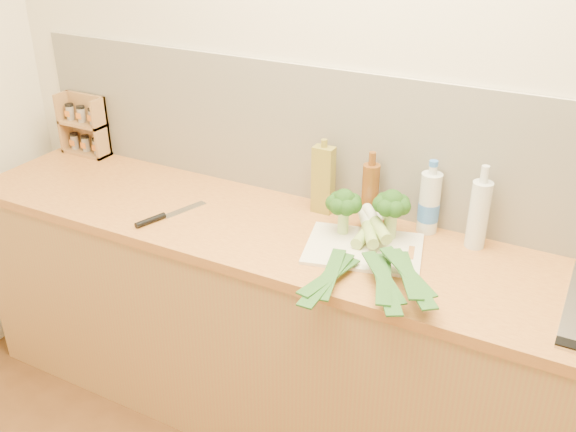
% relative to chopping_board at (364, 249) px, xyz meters
% --- Properties ---
extents(room_shell, '(3.50, 3.50, 3.50)m').
position_rel_chopping_board_xyz_m(room_shell, '(-0.07, 0.29, 0.26)').
color(room_shell, beige).
rests_on(room_shell, ground).
extents(counter, '(3.20, 0.62, 0.90)m').
position_rel_chopping_board_xyz_m(counter, '(-0.07, 0.00, -0.46)').
color(counter, '#A48244').
rests_on(counter, ground).
extents(chopping_board, '(0.46, 0.38, 0.01)m').
position_rel_chopping_board_xyz_m(chopping_board, '(0.00, 0.00, 0.00)').
color(chopping_board, white).
rests_on(chopping_board, counter).
extents(broccoli_left, '(0.13, 0.13, 0.17)m').
position_rel_chopping_board_xyz_m(broccoli_left, '(-0.11, 0.06, 0.12)').
color(broccoli_left, '#A8CD77').
rests_on(broccoli_left, chopping_board).
extents(broccoli_right, '(0.13, 0.14, 0.18)m').
position_rel_chopping_board_xyz_m(broccoli_right, '(0.05, 0.11, 0.13)').
color(broccoli_right, '#A8CD77').
rests_on(broccoli_right, chopping_board).
extents(leek_front, '(0.10, 0.69, 0.04)m').
position_rel_chopping_board_xyz_m(leek_front, '(-0.02, -0.03, 0.03)').
color(leek_front, white).
rests_on(leek_front, chopping_board).
extents(leek_mid, '(0.36, 0.59, 0.04)m').
position_rel_chopping_board_xyz_m(leek_mid, '(0.05, -0.05, 0.05)').
color(leek_mid, white).
rests_on(leek_mid, chopping_board).
extents(leek_back, '(0.43, 0.54, 0.04)m').
position_rel_chopping_board_xyz_m(leek_back, '(0.09, -0.02, 0.07)').
color(leek_back, white).
rests_on(leek_back, chopping_board).
extents(chefs_knife, '(0.13, 0.31, 0.02)m').
position_rel_chopping_board_xyz_m(chefs_knife, '(-0.77, -0.15, 0.00)').
color(chefs_knife, silver).
rests_on(chefs_knife, counter).
extents(spice_rack, '(0.23, 0.09, 0.28)m').
position_rel_chopping_board_xyz_m(spice_rack, '(-1.50, 0.24, 0.12)').
color(spice_rack, '#A97B48').
rests_on(spice_rack, counter).
extents(oil_tin, '(0.08, 0.05, 0.30)m').
position_rel_chopping_board_xyz_m(oil_tin, '(-0.26, 0.21, 0.13)').
color(oil_tin, olive).
rests_on(oil_tin, counter).
extents(glass_bottle, '(0.07, 0.07, 0.30)m').
position_rel_chopping_board_xyz_m(glass_bottle, '(0.33, 0.21, 0.12)').
color(glass_bottle, silver).
rests_on(glass_bottle, counter).
extents(amber_bottle, '(0.06, 0.06, 0.27)m').
position_rel_chopping_board_xyz_m(amber_bottle, '(-0.07, 0.23, 0.11)').
color(amber_bottle, brown).
rests_on(amber_bottle, counter).
extents(water_bottle, '(0.08, 0.08, 0.26)m').
position_rel_chopping_board_xyz_m(water_bottle, '(0.15, 0.24, 0.10)').
color(water_bottle, silver).
rests_on(water_bottle, counter).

